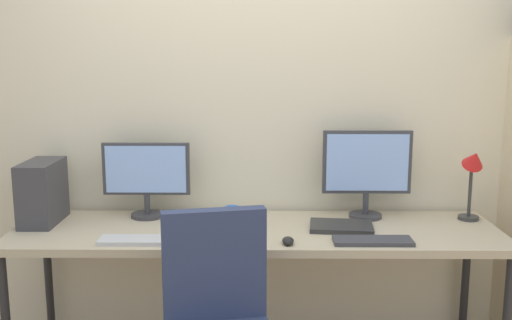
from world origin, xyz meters
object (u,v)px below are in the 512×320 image
(mouse_left_side, at_px, (288,241))
(keyboard_right, at_px, (373,241))
(desk, at_px, (256,237))
(laptop_closed, at_px, (341,226))
(monitor_right, at_px, (367,168))
(coffee_mug, at_px, (233,215))
(monitor_left, at_px, (146,175))
(desk_lamp, at_px, (473,171))
(pc_tower, at_px, (42,192))
(mouse_right_side, at_px, (224,239))
(keyboard_left, at_px, (139,240))

(mouse_left_side, bearing_deg, keyboard_right, 2.87)
(desk, xyz_separation_m, laptop_closed, (0.44, -0.00, 0.06))
(monitor_right, relative_size, coffee_mug, 4.54)
(monitor_right, distance_m, keyboard_right, 0.52)
(coffee_mug, bearing_deg, monitor_right, 9.12)
(monitor_left, xyz_separation_m, monitor_right, (1.20, 0.00, 0.04))
(monitor_right, relative_size, desk_lamp, 1.18)
(monitor_right, distance_m, pc_tower, 1.74)
(monitor_right, xyz_separation_m, mouse_left_side, (-0.45, -0.46, -0.26))
(monitor_left, bearing_deg, mouse_right_side, -44.17)
(mouse_left_side, height_order, mouse_right_side, same)
(keyboard_right, height_order, mouse_left_side, mouse_left_side)
(monitor_right, bearing_deg, pc_tower, -176.29)
(desk, xyz_separation_m, monitor_left, (-0.60, 0.21, 0.28))
(mouse_right_side, distance_m, laptop_closed, 0.63)
(monitor_left, xyz_separation_m, keyboard_left, (0.04, -0.44, -0.23))
(mouse_left_side, bearing_deg, pc_tower, 164.78)
(desk, xyz_separation_m, keyboard_right, (0.56, -0.23, 0.06))
(pc_tower, xyz_separation_m, mouse_left_side, (1.29, -0.35, -0.15))
(keyboard_right, xyz_separation_m, mouse_right_side, (-0.71, 0.01, 0.01))
(keyboard_left, bearing_deg, monitor_right, 20.87)
(pc_tower, xyz_separation_m, keyboard_right, (1.69, -0.33, -0.16))
(monitor_right, height_order, desk_lamp, monitor_right)
(pc_tower, distance_m, keyboard_right, 1.73)
(desk_lamp, bearing_deg, desk, -172.57)
(keyboard_left, bearing_deg, monitor_left, 95.17)
(monitor_left, relative_size, desk_lamp, 1.16)
(desk, height_order, laptop_closed, laptop_closed)
(pc_tower, bearing_deg, keyboard_right, -11.03)
(monitor_right, relative_size, keyboard_right, 1.28)
(desk, height_order, coffee_mug, coffee_mug)
(pc_tower, height_order, mouse_right_side, pc_tower)
(desk, relative_size, coffee_mug, 23.65)
(desk, bearing_deg, coffee_mug, 142.37)
(desk, bearing_deg, desk_lamp, 7.43)
(coffee_mug, bearing_deg, laptop_closed, -9.83)
(monitor_right, distance_m, desk_lamp, 0.56)
(monitor_right, xyz_separation_m, keyboard_right, (-0.04, -0.44, -0.27))
(monitor_left, relative_size, laptop_closed, 1.48)
(monitor_left, xyz_separation_m, laptop_closed, (1.04, -0.21, -0.22))
(desk, distance_m, coffee_mug, 0.18)
(mouse_right_side, height_order, laptop_closed, mouse_right_side)
(mouse_left_side, bearing_deg, keyboard_left, 178.37)
(desk, bearing_deg, mouse_left_side, -58.31)
(monitor_left, xyz_separation_m, desk_lamp, (1.75, -0.06, 0.04))
(monitor_right, bearing_deg, laptop_closed, -126.75)
(monitor_left, xyz_separation_m, mouse_right_side, (0.45, -0.44, -0.22))
(mouse_left_side, bearing_deg, monitor_left, 148.49)
(desk_lamp, xyz_separation_m, mouse_right_side, (-1.30, -0.38, -0.26))
(keyboard_left, height_order, coffee_mug, coffee_mug)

